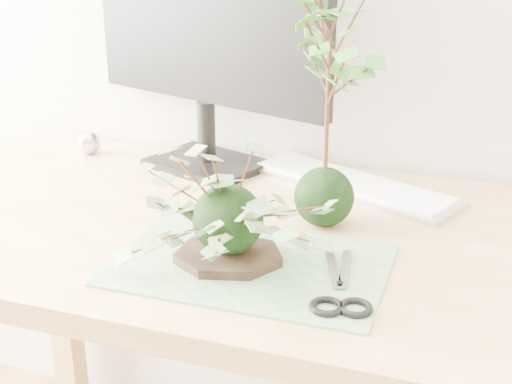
% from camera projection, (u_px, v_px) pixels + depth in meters
% --- Properties ---
extents(desk, '(1.60, 0.70, 0.74)m').
position_uv_depth(desk, '(321.00, 282.00, 1.21)').
color(desk, '#DEB47C').
rests_on(desk, ground_plane).
extents(cutting_mat, '(0.41, 0.28, 0.00)m').
position_uv_depth(cutting_mat, '(250.00, 265.00, 1.08)').
color(cutting_mat, '#6B9C6F').
rests_on(cutting_mat, desk).
extents(stone_dish, '(0.21, 0.21, 0.01)m').
position_uv_depth(stone_dish, '(229.00, 256.00, 1.08)').
color(stone_dish, black).
rests_on(stone_dish, cutting_mat).
extents(ivy_kokedama, '(0.34, 0.34, 0.21)m').
position_uv_depth(ivy_kokedama, '(227.00, 188.00, 1.04)').
color(ivy_kokedama, black).
rests_on(ivy_kokedama, stone_dish).
extents(maple_kokedama, '(0.26, 0.26, 0.43)m').
position_uv_depth(maple_kokedama, '(330.00, 50.00, 1.11)').
color(maple_kokedama, black).
rests_on(maple_kokedama, desk).
extents(keyboard, '(0.45, 0.28, 0.02)m').
position_uv_depth(keyboard, '(352.00, 184.00, 1.38)').
color(keyboard, '#B3B3B6').
rests_on(keyboard, desk).
extents(monitor, '(0.55, 0.23, 0.50)m').
position_uv_depth(monitor, '(206.00, 26.00, 1.40)').
color(monitor, black).
rests_on(monitor, desk).
extents(foil_ball, '(0.05, 0.05, 0.05)m').
position_uv_depth(foil_ball, '(89.00, 142.00, 1.57)').
color(foil_ball, silver).
rests_on(foil_ball, desk).
extents(scissors, '(0.10, 0.20, 0.01)m').
position_uv_depth(scissors, '(335.00, 297.00, 0.98)').
color(scissors, gray).
rests_on(scissors, cutting_mat).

